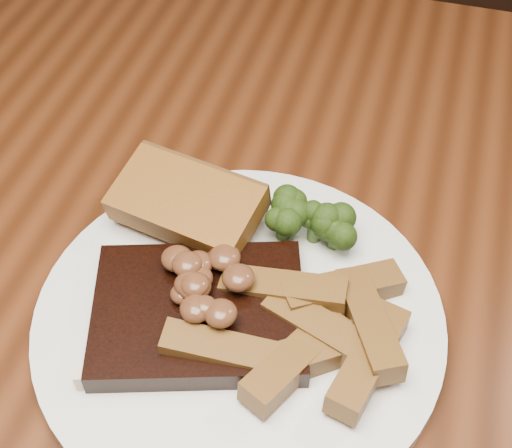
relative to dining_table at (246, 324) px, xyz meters
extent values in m
cube|color=#441F0D|center=(0.00, 0.00, 0.07)|extent=(1.60, 0.90, 0.04)
cube|color=black|center=(0.11, 0.71, -0.23)|extent=(0.51, 0.51, 0.04)
cylinder|color=black|center=(0.32, 0.84, -0.45)|extent=(0.04, 0.04, 0.41)
cylinder|color=black|center=(-0.01, 0.92, -0.45)|extent=(0.04, 0.04, 0.41)
cylinder|color=black|center=(0.24, 0.51, -0.45)|extent=(0.04, 0.04, 0.41)
cylinder|color=black|center=(-0.09, 0.59, -0.45)|extent=(0.04, 0.04, 0.41)
cube|color=black|center=(0.07, 0.53, 0.01)|extent=(0.42, 0.13, 0.44)
cylinder|color=silver|center=(0.01, -0.06, 0.10)|extent=(0.35, 0.35, 0.01)
cube|color=black|center=(-0.01, -0.07, 0.12)|extent=(0.18, 0.16, 0.02)
cube|color=beige|center=(-0.01, -0.13, 0.11)|extent=(0.13, 0.05, 0.02)
cube|color=brown|center=(-0.05, 0.01, 0.12)|extent=(0.13, 0.08, 0.03)
camera|label=1|loc=(0.11, -0.35, 0.56)|focal=50.00mm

